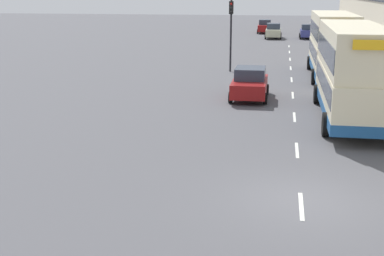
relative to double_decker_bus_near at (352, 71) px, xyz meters
name	(u,v)px	position (x,y,z in m)	size (l,w,h in m)	color
ground_plane	(301,200)	(-2.47, -10.31, -2.28)	(220.00, 220.00, 0.00)	#515156
pavement	(358,51)	(4.03, 28.19, -2.21)	(5.00, 93.00, 0.14)	gray
lane_mark_0	(301,206)	(-2.47, -10.80, -2.28)	(0.12, 2.00, 0.01)	silver
lane_mark_1	(297,150)	(-2.47, -5.38, -2.28)	(0.12, 2.00, 0.01)	silver
lane_mark_2	(294,117)	(-2.47, 0.03, -2.28)	(0.12, 2.00, 0.01)	silver
lane_mark_3	(293,95)	(-2.47, 5.45, -2.28)	(0.12, 2.00, 0.01)	silver
lane_mark_4	(292,80)	(-2.47, 10.87, -2.28)	(0.12, 2.00, 0.01)	silver
lane_mark_5	(291,68)	(-2.47, 16.29, -2.28)	(0.12, 2.00, 0.01)	silver
lane_mark_6	(290,59)	(-2.47, 21.70, -2.28)	(0.12, 2.00, 0.01)	silver
lane_mark_7	(289,52)	(-2.47, 27.12, -2.28)	(0.12, 2.00, 0.01)	silver
lane_mark_8	(289,46)	(-2.47, 32.54, -2.28)	(0.12, 2.00, 0.01)	silver
double_decker_bus_near	(352,71)	(0.00, 0.00, 0.00)	(2.85, 10.23, 4.30)	beige
double_decker_bus_ahead	(332,44)	(0.15, 12.48, 0.00)	(2.85, 10.23, 4.30)	beige
car_0	(308,32)	(-0.19, 41.86, -1.43)	(1.96, 3.80, 1.74)	navy
car_1	(265,27)	(-5.62, 49.31, -1.40)	(1.97, 4.02, 1.81)	maroon
car_2	(250,83)	(-4.86, 4.12, -1.44)	(2.03, 4.23, 1.70)	maroon
car_3	(273,31)	(-4.31, 41.61, -1.40)	(1.98, 4.45, 1.81)	#B7B799
traffic_light_far_kerb	(231,24)	(-6.88, 13.87, 1.15)	(0.30, 0.32, 5.13)	black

